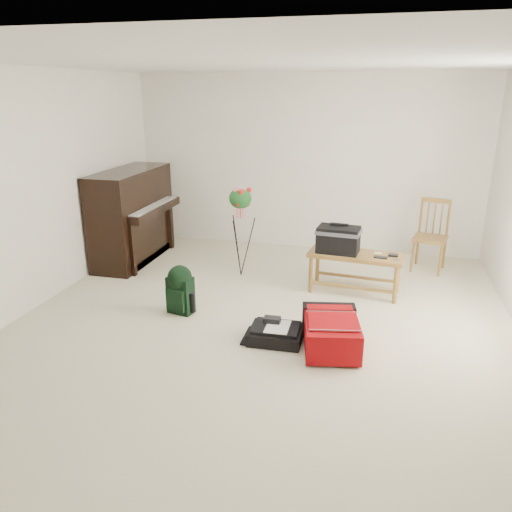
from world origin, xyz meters
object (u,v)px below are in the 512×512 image
(black_duffel, at_px, (276,333))
(green_backpack, at_px, (180,287))
(red_suitcase, at_px, (332,330))
(flower_stand, at_px, (241,233))
(piano, at_px, (133,218))
(dining_chair, at_px, (430,236))
(bench, at_px, (344,245))

(black_duffel, height_order, green_backpack, green_backpack)
(green_backpack, bearing_deg, red_suitcase, 1.33)
(red_suitcase, height_order, flower_stand, flower_stand)
(piano, xyz_separation_m, black_duffel, (2.40, -1.86, -0.52))
(dining_chair, height_order, green_backpack, dining_chair)
(bench, height_order, flower_stand, flower_stand)
(piano, relative_size, red_suitcase, 1.87)
(piano, xyz_separation_m, dining_chair, (3.94, 0.56, -0.15))
(red_suitcase, bearing_deg, flower_stand, 118.83)
(piano, bearing_deg, green_backpack, -49.25)
(bench, height_order, green_backpack, bench)
(black_duffel, distance_m, flower_stand, 1.86)
(red_suitcase, xyz_separation_m, black_duffel, (-0.52, -0.03, -0.09))
(green_backpack, bearing_deg, bench, 45.03)
(dining_chair, xyz_separation_m, green_backpack, (-2.65, -2.06, -0.16))
(dining_chair, relative_size, black_duffel, 1.84)
(piano, distance_m, green_backpack, 1.99)
(red_suitcase, distance_m, flower_stand, 2.10)
(bench, xyz_separation_m, red_suitcase, (0.02, -1.35, -0.42))
(bench, bearing_deg, flower_stand, 175.44)
(piano, distance_m, red_suitcase, 3.47)
(bench, relative_size, red_suitcase, 1.38)
(dining_chair, distance_m, green_backpack, 3.36)
(piano, xyz_separation_m, red_suitcase, (2.92, -1.83, -0.44))
(black_duffel, bearing_deg, bench, 68.62)
(black_duffel, bearing_deg, green_backpack, 160.44)
(dining_chair, bearing_deg, piano, -158.35)
(bench, distance_m, flower_stand, 1.32)
(red_suitcase, height_order, green_backpack, green_backpack)
(piano, height_order, red_suitcase, piano)
(flower_stand, bearing_deg, piano, 154.41)
(red_suitcase, xyz_separation_m, flower_stand, (-1.32, 1.58, 0.40))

